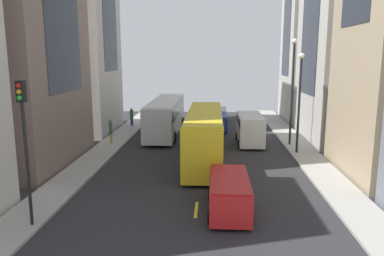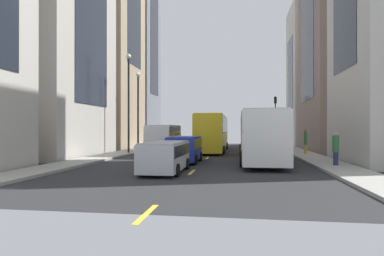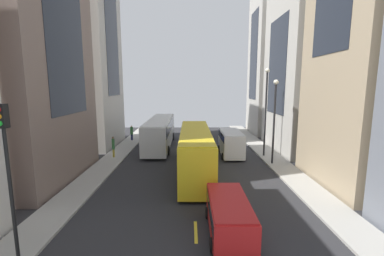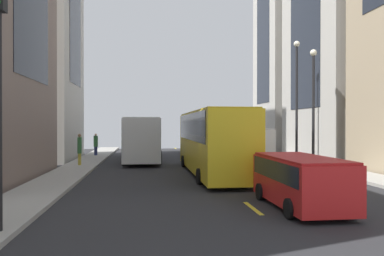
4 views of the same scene
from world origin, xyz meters
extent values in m
plane|color=#28282B|center=(0.00, 0.00, 0.00)|extent=(42.15, 42.15, 0.00)
cube|color=#9E9B93|center=(-7.95, 0.00, 0.07)|extent=(2.26, 44.00, 0.15)
cube|color=#9E9B93|center=(7.95, 0.00, 0.07)|extent=(2.26, 44.00, 0.15)
cube|color=yellow|center=(0.00, -12.60, 0.01)|extent=(0.16, 2.00, 0.01)
cube|color=yellow|center=(0.00, -4.20, 0.01)|extent=(0.16, 2.00, 0.01)
cube|color=yellow|center=(0.00, 4.20, 0.01)|extent=(0.16, 2.00, 0.01)
cube|color=yellow|center=(0.00, 12.60, 0.01)|extent=(0.16, 2.00, 0.01)
cube|color=yellow|center=(0.00, 21.00, 0.01)|extent=(0.16, 2.00, 0.01)
cube|color=#7A665B|center=(-12.53, -4.88, 11.37)|extent=(6.52, 10.46, 22.74)
cube|color=#1E232D|center=(-12.53, -4.88, 11.37)|extent=(6.58, 5.75, 12.51)
cube|color=#B7B2A8|center=(-12.97, 6.79, 13.58)|extent=(7.39, 8.47, 27.16)
cube|color=#1E232D|center=(-12.97, 6.79, 13.58)|extent=(7.46, 4.66, 14.94)
cube|color=#B7B2A8|center=(14.11, 4.58, 9.32)|extent=(9.67, 10.29, 18.64)
cube|color=#1E232D|center=(14.11, 4.58, 9.32)|extent=(9.77, 5.66, 10.25)
cube|color=#B7B2A8|center=(12.75, 15.59, 11.68)|extent=(6.96, 7.87, 23.37)
cube|color=#1E232D|center=(12.75, 15.59, 11.68)|extent=(7.03, 4.33, 12.85)
cube|color=silver|center=(-3.86, 6.10, 1.77)|extent=(2.55, 12.71, 3.00)
cube|color=black|center=(-3.86, 6.10, 2.62)|extent=(2.60, 11.69, 1.20)
cube|color=beige|center=(-3.86, 6.10, 3.31)|extent=(2.45, 12.20, 0.08)
cylinder|color=black|center=(-5.04, 10.04, 0.50)|extent=(0.46, 1.00, 1.00)
cylinder|color=black|center=(-2.69, 10.04, 0.50)|extent=(0.46, 1.00, 1.00)
cylinder|color=black|center=(-5.04, 2.16, 0.50)|extent=(0.46, 1.00, 1.00)
cylinder|color=black|center=(-2.69, 2.16, 0.50)|extent=(0.46, 1.00, 1.00)
cube|color=yellow|center=(0.17, -3.45, 1.86)|extent=(2.45, 12.37, 3.30)
cube|color=black|center=(0.17, -3.45, 2.72)|extent=(2.50, 11.38, 1.48)
cube|color=gold|center=(0.17, -3.45, 3.55)|extent=(2.35, 11.88, 0.08)
cylinder|color=black|center=(-0.96, 0.39, 0.38)|extent=(0.44, 0.76, 0.76)
cylinder|color=black|center=(1.29, 0.39, 0.38)|extent=(0.44, 0.76, 0.76)
cylinder|color=black|center=(-0.96, -7.28, 0.38)|extent=(0.44, 0.76, 0.76)
cylinder|color=black|center=(1.29, -7.28, 0.38)|extent=(0.44, 0.76, 0.76)
cube|color=white|center=(3.99, 1.94, 1.35)|extent=(2.05, 5.22, 2.30)
cube|color=black|center=(3.99, 1.94, 2.10)|extent=(2.09, 4.80, 0.69)
cube|color=silver|center=(3.99, 1.94, 2.54)|extent=(1.97, 5.01, 0.08)
cylinder|color=black|center=(3.04, 3.56, 0.36)|extent=(0.37, 0.72, 0.72)
cylinder|color=black|center=(4.93, 3.56, 0.36)|extent=(0.37, 0.72, 0.72)
cylinder|color=black|center=(3.04, 0.32, 0.36)|extent=(0.37, 0.72, 0.72)
cylinder|color=black|center=(4.93, 0.32, 0.36)|extent=(0.37, 0.72, 0.72)
cube|color=#B7BABF|center=(1.35, 12.86, 0.84)|extent=(1.81, 4.70, 1.33)
cube|color=black|center=(1.35, 12.86, 1.17)|extent=(1.85, 4.32, 0.56)
cube|color=#9C9EA2|center=(1.35, 12.86, 1.54)|extent=(1.74, 4.51, 0.08)
cylinder|color=black|center=(0.52, 14.32, 0.31)|extent=(0.33, 0.62, 0.62)
cylinder|color=black|center=(2.18, 14.32, 0.31)|extent=(0.33, 0.62, 0.62)
cylinder|color=black|center=(0.52, 11.41, 0.31)|extent=(0.33, 0.62, 0.62)
cylinder|color=black|center=(2.18, 11.41, 0.31)|extent=(0.33, 0.62, 0.62)
cube|color=red|center=(1.62, -12.69, 0.91)|extent=(1.90, 4.72, 1.49)
cube|color=black|center=(1.62, -12.69, 1.29)|extent=(1.94, 4.34, 0.62)
cube|color=#A91A1A|center=(1.62, -12.69, 1.70)|extent=(1.82, 4.53, 0.08)
cylinder|color=black|center=(0.75, -11.23, 0.31)|extent=(0.34, 0.62, 0.62)
cylinder|color=black|center=(2.50, -11.23, 0.31)|extent=(0.34, 0.62, 0.62)
cylinder|color=black|center=(0.75, -14.15, 0.31)|extent=(0.34, 0.62, 0.62)
cylinder|color=black|center=(2.50, -14.15, 0.31)|extent=(0.34, 0.62, 0.62)
cube|color=#2338AD|center=(1.18, 7.72, 0.92)|extent=(1.81, 4.24, 1.49)
cube|color=black|center=(1.18, 7.72, 1.30)|extent=(1.84, 3.90, 0.63)
cube|color=navy|center=(1.18, 7.72, 1.70)|extent=(1.74, 4.07, 0.08)
cylinder|color=black|center=(0.35, 9.03, 0.31)|extent=(0.33, 0.62, 0.62)
cylinder|color=black|center=(2.02, 9.03, 0.31)|extent=(0.33, 0.62, 0.62)
cylinder|color=black|center=(0.35, 6.40, 0.31)|extent=(0.33, 0.62, 0.62)
cylinder|color=black|center=(2.02, 6.40, 0.31)|extent=(0.33, 0.62, 0.62)
cylinder|color=navy|center=(-8.00, 9.43, 0.53)|extent=(0.29, 0.29, 0.76)
cylinder|color=#336B38|center=(-8.00, 9.43, 1.39)|extent=(0.38, 0.38, 0.97)
sphere|color=tan|center=(-8.00, 9.43, 1.98)|extent=(0.21, 0.21, 0.21)
cylinder|color=gold|center=(-7.97, 0.95, 0.54)|extent=(0.21, 0.21, 0.78)
cylinder|color=#336B38|center=(-7.97, 0.95, 1.47)|extent=(0.28, 0.28, 1.08)
sphere|color=#8C6647|center=(-7.97, 0.95, 2.12)|extent=(0.23, 0.23, 0.23)
cylinder|color=black|center=(-7.22, -15.00, 2.89)|extent=(0.14, 0.14, 5.49)
cube|color=black|center=(-7.22, -15.00, 6.09)|extent=(0.32, 0.32, 0.90)
sphere|color=green|center=(-7.22, -15.18, 5.83)|extent=(0.20, 0.20, 0.20)
cylinder|color=black|center=(7.32, -1.33, 3.76)|extent=(0.18, 0.18, 7.22)
sphere|color=silver|center=(7.32, -1.33, 7.55)|extent=(0.44, 0.44, 0.44)
cylinder|color=black|center=(7.32, 1.44, 4.35)|extent=(0.18, 0.18, 8.39)
sphere|color=silver|center=(7.32, 1.44, 8.72)|extent=(0.44, 0.44, 0.44)
camera|label=1|loc=(0.80, -30.27, 7.53)|focal=35.28mm
camera|label=2|loc=(-2.43, 29.37, 2.26)|focal=30.51mm
camera|label=3|loc=(-0.28, -24.64, 7.16)|focal=24.45mm
camera|label=4|loc=(-3.57, -24.98, 2.79)|focal=35.46mm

